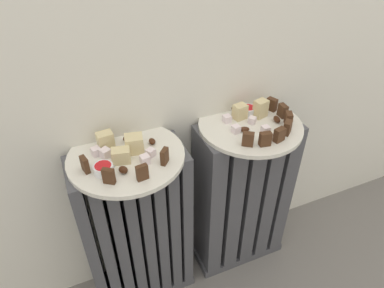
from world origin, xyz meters
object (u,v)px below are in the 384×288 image
(radiator_right, at_px, (241,197))
(plate_right, at_px, (250,125))
(plate_left, at_px, (126,156))
(jam_bowl_left, at_px, (103,169))
(jam_bowl_right, at_px, (248,110))
(radiator_left, at_px, (137,231))
(fork, at_px, (119,156))

(radiator_right, relative_size, plate_right, 1.89)
(plate_left, relative_size, jam_bowl_left, 6.31)
(jam_bowl_left, xyz_separation_m, jam_bowl_right, (0.44, 0.09, 0.00))
(jam_bowl_right, bearing_deg, plate_right, -111.05)
(radiator_left, distance_m, jam_bowl_right, 0.49)
(radiator_left, distance_m, plate_right, 0.46)
(plate_right, height_order, fork, fork)
(jam_bowl_right, bearing_deg, fork, -173.27)
(plate_left, distance_m, jam_bowl_left, 0.08)
(jam_bowl_left, bearing_deg, plate_right, 6.28)
(radiator_left, relative_size, jam_bowl_left, 11.95)
(plate_right, relative_size, jam_bowl_left, 6.31)
(jam_bowl_right, height_order, fork, jam_bowl_right)
(fork, bearing_deg, plate_left, -1.99)
(plate_right, relative_size, fork, 3.44)
(plate_left, distance_m, fork, 0.02)
(radiator_left, height_order, radiator_right, same)
(plate_right, bearing_deg, radiator_right, 116.57)
(plate_right, bearing_deg, plate_left, 180.00)
(plate_right, xyz_separation_m, jam_bowl_left, (-0.42, -0.05, 0.02))
(plate_left, bearing_deg, plate_right, 0.00)
(jam_bowl_right, bearing_deg, radiator_right, -111.05)
(radiator_left, relative_size, plate_right, 1.89)
(radiator_left, relative_size, jam_bowl_right, 12.57)
(jam_bowl_right, xyz_separation_m, fork, (-0.40, -0.05, -0.01))
(plate_left, height_order, plate_right, same)
(jam_bowl_right, distance_m, fork, 0.40)
(jam_bowl_left, height_order, fork, jam_bowl_left)
(jam_bowl_left, relative_size, jam_bowl_right, 1.05)
(plate_left, xyz_separation_m, plate_right, (0.36, 0.00, 0.00))
(radiator_left, bearing_deg, plate_right, 0.00)
(plate_left, bearing_deg, radiator_left, -63.43)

